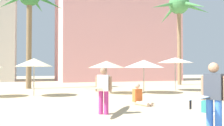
{
  "coord_description": "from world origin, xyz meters",
  "views": [
    {
      "loc": [
        -3.32,
        -4.03,
        1.53
      ],
      "look_at": [
        0.68,
        7.33,
        1.86
      ],
      "focal_mm": 40.68,
      "sensor_mm": 36.0,
      "label": 1
    }
  ],
  "objects_px": {
    "palm_tree_left": "(179,9)",
    "person_mid_left": "(140,97)",
    "person_mid_center": "(210,96)",
    "palm_tree_far_left": "(29,3)",
    "backpack": "(205,107)",
    "cafe_umbrella_0": "(107,64)",
    "cafe_umbrella_5": "(34,62)",
    "person_far_right": "(102,88)",
    "cafe_umbrella_4": "(144,64)",
    "cafe_umbrella_2": "(175,60)"
  },
  "relations": [
    {
      "from": "cafe_umbrella_4",
      "to": "person_mid_center",
      "type": "distance_m",
      "value": 10.81
    },
    {
      "from": "palm_tree_far_left",
      "to": "person_mid_left",
      "type": "distance_m",
      "value": 14.05
    },
    {
      "from": "cafe_umbrella_0",
      "to": "cafe_umbrella_5",
      "type": "bearing_deg",
      "value": -179.44
    },
    {
      "from": "person_far_right",
      "to": "palm_tree_far_left",
      "type": "bearing_deg",
      "value": -132.24
    },
    {
      "from": "cafe_umbrella_0",
      "to": "backpack",
      "type": "xyz_separation_m",
      "value": [
        1.12,
        -8.03,
        -1.67
      ]
    },
    {
      "from": "palm_tree_left",
      "to": "cafe_umbrella_2",
      "type": "relative_size",
      "value": 3.63
    },
    {
      "from": "cafe_umbrella_4",
      "to": "cafe_umbrella_2",
      "type": "bearing_deg",
      "value": 16.27
    },
    {
      "from": "palm_tree_far_left",
      "to": "cafe_umbrella_5",
      "type": "xyz_separation_m",
      "value": [
        0.15,
        -6.16,
        -5.01
      ]
    },
    {
      "from": "palm_tree_left",
      "to": "person_far_right",
      "type": "bearing_deg",
      "value": -132.44
    },
    {
      "from": "backpack",
      "to": "person_mid_left",
      "type": "relative_size",
      "value": 0.41
    },
    {
      "from": "cafe_umbrella_0",
      "to": "cafe_umbrella_2",
      "type": "xyz_separation_m",
      "value": [
        5.44,
        0.41,
        0.36
      ]
    },
    {
      "from": "person_mid_center",
      "to": "person_mid_left",
      "type": "distance_m",
      "value": 5.31
    },
    {
      "from": "cafe_umbrella_4",
      "to": "person_far_right",
      "type": "height_order",
      "value": "cafe_umbrella_4"
    },
    {
      "from": "cafe_umbrella_2",
      "to": "backpack",
      "type": "height_order",
      "value": "cafe_umbrella_2"
    },
    {
      "from": "cafe_umbrella_5",
      "to": "person_mid_center",
      "type": "relative_size",
      "value": 0.88
    },
    {
      "from": "cafe_umbrella_2",
      "to": "person_far_right",
      "type": "relative_size",
      "value": 0.94
    },
    {
      "from": "palm_tree_far_left",
      "to": "cafe_umbrella_0",
      "type": "relative_size",
      "value": 3.59
    },
    {
      "from": "cafe_umbrella_0",
      "to": "person_mid_center",
      "type": "bearing_deg",
      "value": -94.92
    },
    {
      "from": "backpack",
      "to": "person_mid_left",
      "type": "xyz_separation_m",
      "value": [
        -1.37,
        2.58,
        0.12
      ]
    },
    {
      "from": "palm_tree_far_left",
      "to": "cafe_umbrella_4",
      "type": "bearing_deg",
      "value": -42.84
    },
    {
      "from": "palm_tree_left",
      "to": "person_mid_left",
      "type": "distance_m",
      "value": 17.59
    },
    {
      "from": "cafe_umbrella_2",
      "to": "person_mid_left",
      "type": "bearing_deg",
      "value": -134.12
    },
    {
      "from": "palm_tree_far_left",
      "to": "person_mid_center",
      "type": "height_order",
      "value": "palm_tree_far_left"
    },
    {
      "from": "person_far_right",
      "to": "cafe_umbrella_0",
      "type": "bearing_deg",
      "value": -160.83
    },
    {
      "from": "cafe_umbrella_2",
      "to": "person_mid_left",
      "type": "relative_size",
      "value": 2.49
    },
    {
      "from": "backpack",
      "to": "person_mid_left",
      "type": "height_order",
      "value": "person_mid_left"
    },
    {
      "from": "person_mid_left",
      "to": "person_far_right",
      "type": "distance_m",
      "value": 2.82
    },
    {
      "from": "palm_tree_far_left",
      "to": "person_mid_center",
      "type": "bearing_deg",
      "value": -77.5
    },
    {
      "from": "cafe_umbrella_4",
      "to": "cafe_umbrella_5",
      "type": "relative_size",
      "value": 1.22
    },
    {
      "from": "cafe_umbrella_4",
      "to": "palm_tree_far_left",
      "type": "bearing_deg",
      "value": 137.16
    },
    {
      "from": "cafe_umbrella_4",
      "to": "cafe_umbrella_5",
      "type": "distance_m",
      "value": 6.95
    },
    {
      "from": "cafe_umbrella_4",
      "to": "backpack",
      "type": "distance_m",
      "value": 7.88
    },
    {
      "from": "cafe_umbrella_0",
      "to": "cafe_umbrella_4",
      "type": "relative_size",
      "value": 0.88
    },
    {
      "from": "cafe_umbrella_5",
      "to": "cafe_umbrella_0",
      "type": "bearing_deg",
      "value": 0.56
    },
    {
      "from": "cafe_umbrella_5",
      "to": "palm_tree_far_left",
      "type": "bearing_deg",
      "value": 91.43
    },
    {
      "from": "person_far_right",
      "to": "cafe_umbrella_2",
      "type": "bearing_deg",
      "value": 171.86
    },
    {
      "from": "palm_tree_left",
      "to": "person_far_right",
      "type": "distance_m",
      "value": 19.86
    },
    {
      "from": "cafe_umbrella_5",
      "to": "person_mid_center",
      "type": "xyz_separation_m",
      "value": [
        3.57,
        -10.63,
        -1.04
      ]
    },
    {
      "from": "cafe_umbrella_5",
      "to": "person_mid_center",
      "type": "bearing_deg",
      "value": -71.44
    },
    {
      "from": "cafe_umbrella_5",
      "to": "person_mid_center",
      "type": "distance_m",
      "value": 11.27
    },
    {
      "from": "backpack",
      "to": "palm_tree_left",
      "type": "bearing_deg",
      "value": 118.44
    },
    {
      "from": "palm_tree_far_left",
      "to": "cafe_umbrella_0",
      "type": "height_order",
      "value": "palm_tree_far_left"
    },
    {
      "from": "cafe_umbrella_0",
      "to": "backpack",
      "type": "bearing_deg",
      "value": -82.03
    },
    {
      "from": "person_mid_left",
      "to": "cafe_umbrella_5",
      "type": "bearing_deg",
      "value": -154.68
    },
    {
      "from": "cafe_umbrella_4",
      "to": "backpack",
      "type": "relative_size",
      "value": 6.43
    },
    {
      "from": "person_mid_left",
      "to": "person_mid_center",
      "type": "bearing_deg",
      "value": -20.21
    },
    {
      "from": "palm_tree_left",
      "to": "cafe_umbrella_0",
      "type": "relative_size",
      "value": 3.94
    },
    {
      "from": "person_mid_left",
      "to": "backpack",
      "type": "bearing_deg",
      "value": 15.04
    },
    {
      "from": "backpack",
      "to": "person_mid_center",
      "type": "height_order",
      "value": "person_mid_center"
    },
    {
      "from": "person_mid_center",
      "to": "palm_tree_far_left",
      "type": "bearing_deg",
      "value": 74.56
    }
  ]
}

